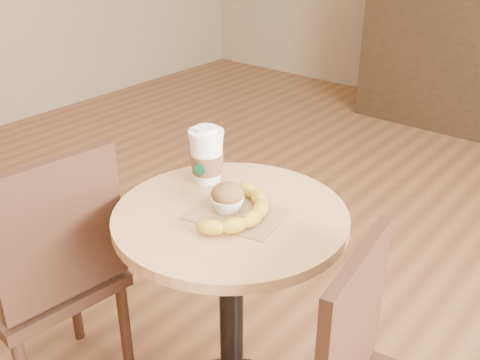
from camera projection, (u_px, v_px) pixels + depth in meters
The scene contains 6 objects.
cafe_table at pixel (231, 287), 1.60m from camera, with size 0.63×0.63×0.75m.
chair_left at pixel (49, 275), 1.66m from camera, with size 0.44×0.44×0.90m.
kraft_bag at pixel (237, 214), 1.48m from camera, with size 0.24×0.18×0.00m, color #967049.
coffee_cup at pixel (207, 157), 1.62m from camera, with size 0.10×0.10×0.17m.
muffin at pixel (228, 198), 1.47m from camera, with size 0.09×0.09×0.08m.
banana at pixel (238, 211), 1.45m from camera, with size 0.18×0.29×0.04m, color gold, non-canonical shape.
Camera 1 is at (0.81, -0.91, 1.49)m, focal length 42.00 mm.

